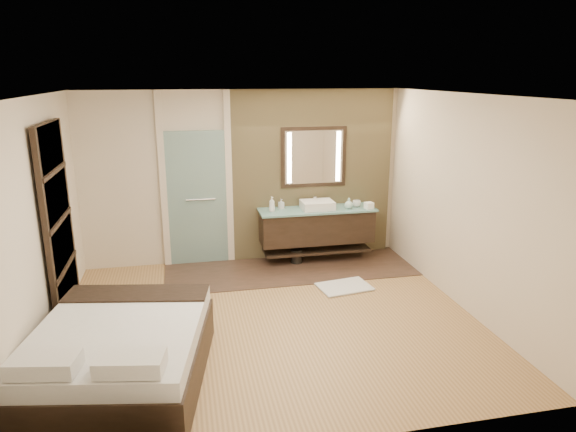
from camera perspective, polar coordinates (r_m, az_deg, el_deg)
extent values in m
plane|color=olive|center=(6.44, -2.00, -11.47)|extent=(5.00, 5.00, 0.00)
cube|color=#32251B|center=(7.98, 0.25, -5.91)|extent=(3.80, 1.30, 0.01)
cube|color=tan|center=(8.29, 2.76, 4.57)|extent=(2.60, 0.08, 2.70)
cube|color=black|center=(8.20, 3.20, -1.17)|extent=(1.80, 0.50, 0.50)
cube|color=black|center=(8.32, 3.16, -3.74)|extent=(1.71, 0.45, 0.04)
cube|color=#81C5BF|center=(8.11, 3.27, 0.69)|extent=(1.85, 0.55, 0.03)
cube|color=white|center=(8.09, 3.28, 1.24)|extent=(0.50, 0.38, 0.13)
cylinder|color=silver|center=(8.26, 2.94, 1.69)|extent=(0.03, 0.03, 0.18)
cylinder|color=silver|center=(8.20, 3.01, 2.17)|extent=(0.02, 0.10, 0.02)
cube|color=black|center=(8.19, 2.88, 6.57)|extent=(1.06, 0.03, 0.96)
cube|color=white|center=(8.17, 2.90, 6.55)|extent=(0.94, 0.01, 0.84)
cube|color=beige|center=(8.08, 0.15, 6.46)|extent=(0.07, 0.01, 0.80)
cube|color=beige|center=(8.28, 5.61, 6.61)|extent=(0.07, 0.01, 0.80)
cube|color=silver|center=(8.08, -10.05, 1.89)|extent=(0.90, 0.05, 2.10)
cylinder|color=silver|center=(8.04, -9.68, 1.82)|extent=(0.45, 0.03, 0.03)
cube|color=beige|center=(8.03, -13.73, 3.78)|extent=(0.10, 0.08, 2.70)
cube|color=beige|center=(8.06, -6.59, 4.17)|extent=(0.10, 0.08, 2.70)
cube|color=black|center=(6.65, -24.15, -0.89)|extent=(0.06, 1.20, 2.40)
cube|color=beige|center=(6.91, -23.22, -7.50)|extent=(0.02, 1.06, 0.52)
cube|color=beige|center=(6.72, -23.75, -2.87)|extent=(0.02, 1.06, 0.52)
cube|color=beige|center=(6.57, -24.31, 2.00)|extent=(0.02, 1.06, 0.52)
cube|color=beige|center=(6.47, -24.89, 7.06)|extent=(0.02, 1.06, 0.52)
cube|color=black|center=(5.44, -18.08, -15.22)|extent=(1.90, 2.21, 0.43)
cube|color=silver|center=(5.29, -18.36, -12.38)|extent=(1.84, 2.16, 0.18)
cube|color=black|center=(5.89, -16.42, -8.32)|extent=(1.58, 0.71, 0.04)
cube|color=silver|center=(4.69, -25.48, -14.66)|extent=(0.58, 0.39, 0.14)
cube|color=silver|center=(4.46, -17.10, -15.36)|extent=(0.58, 0.39, 0.14)
cube|color=silver|center=(7.37, 6.28, -7.81)|extent=(0.79, 0.60, 0.02)
cylinder|color=black|center=(8.20, 0.94, -4.49)|extent=(0.19, 0.19, 0.23)
cube|color=white|center=(8.20, 8.98, 1.16)|extent=(0.14, 0.14, 0.10)
imported|color=white|center=(7.92, -1.80, 1.33)|extent=(0.11, 0.11, 0.23)
imported|color=#B2B2B2|center=(8.09, -0.76, 1.37)|extent=(0.09, 0.09, 0.16)
imported|color=#A9D4CD|center=(8.15, 6.78, 1.40)|extent=(0.16, 0.16, 0.17)
imported|color=silver|center=(8.29, 7.64, 1.38)|extent=(0.17, 0.17, 0.10)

